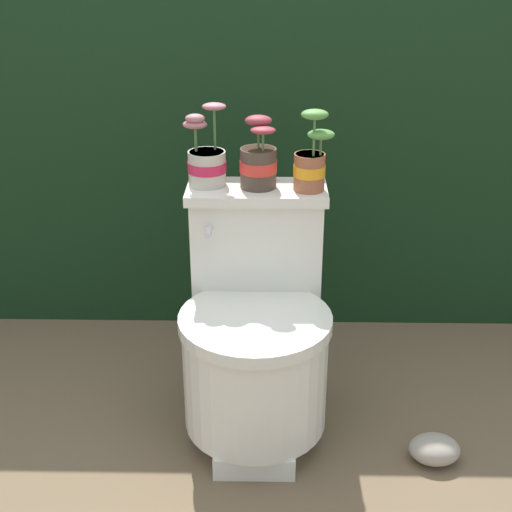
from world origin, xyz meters
The scene contains 7 objects.
ground_plane centered at (0.00, 0.00, 0.00)m, with size 12.00×12.00×0.00m, color brown.
hedge_backdrop centered at (0.00, 1.22, 0.73)m, with size 3.51×0.98×1.46m.
toilet centered at (0.09, 0.09, 0.31)m, with size 0.43×0.54×0.72m.
potted_plant_left centered at (-0.06, 0.28, 0.79)m, with size 0.12×0.11×0.24m.
potted_plant_midleft centered at (0.09, 0.26, 0.79)m, with size 0.11×0.11×0.21m.
potted_plant_middle centered at (0.24, 0.23, 0.80)m, with size 0.11×0.09×0.24m.
garden_stone centered at (0.61, -0.06, 0.04)m, with size 0.15×0.12×0.08m.
Camera 1 is at (0.12, -1.69, 1.40)m, focal length 50.00 mm.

